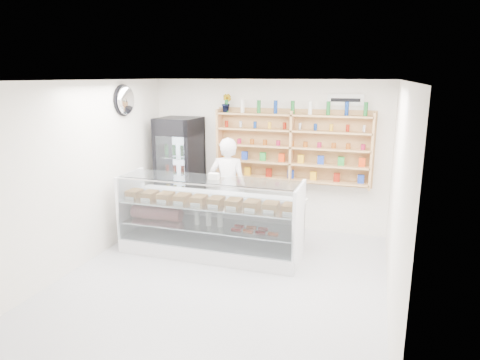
% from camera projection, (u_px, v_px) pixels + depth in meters
% --- Properties ---
extents(room, '(5.00, 5.00, 5.00)m').
position_uv_depth(room, '(221.00, 186.00, 5.80)').
color(room, '#B2B1B6').
rests_on(room, ground).
extents(display_counter, '(2.95, 0.88, 1.29)m').
position_uv_depth(display_counter, '(210.00, 233.00, 6.99)').
color(display_counter, white).
rests_on(display_counter, floor).
extents(shop_worker, '(0.72, 0.53, 1.81)m').
position_uv_depth(shop_worker, '(228.00, 188.00, 7.67)').
color(shop_worker, silver).
rests_on(shop_worker, floor).
extents(drinks_cooler, '(0.79, 0.77, 2.09)m').
position_uv_depth(drinks_cooler, '(180.00, 172.00, 8.30)').
color(drinks_cooler, black).
rests_on(drinks_cooler, floor).
extents(wall_shelving, '(2.84, 0.28, 1.33)m').
position_uv_depth(wall_shelving, '(292.00, 147.00, 7.77)').
color(wall_shelving, tan).
rests_on(wall_shelving, back_wall).
extents(potted_plant, '(0.22, 0.19, 0.34)m').
position_uv_depth(potted_plant, '(227.00, 103.00, 7.96)').
color(potted_plant, '#1E6626').
rests_on(potted_plant, wall_shelving).
extents(security_mirror, '(0.15, 0.50, 0.50)m').
position_uv_depth(security_mirror, '(126.00, 100.00, 7.31)').
color(security_mirror, silver).
rests_on(security_mirror, left_wall).
extents(wall_sign, '(0.62, 0.03, 0.20)m').
position_uv_depth(wall_sign, '(346.00, 100.00, 7.41)').
color(wall_sign, white).
rests_on(wall_sign, back_wall).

